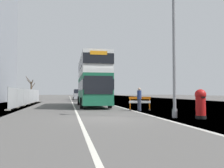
% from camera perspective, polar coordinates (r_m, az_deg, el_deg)
% --- Properties ---
extents(ground, '(140.00, 280.00, 0.10)m').
position_cam_1_polar(ground, '(13.70, 1.54, -8.31)').
color(ground, '#565451').
extents(double_decker_bus, '(2.95, 10.93, 5.10)m').
position_cam_1_polar(double_decker_bus, '(25.07, -4.68, 0.85)').
color(double_decker_bus, '#196042').
rests_on(double_decker_bus, ground).
extents(lamppost_foreground, '(0.29, 0.70, 7.83)m').
position_cam_1_polar(lamppost_foreground, '(14.36, 14.64, 6.98)').
color(lamppost_foreground, gray).
rests_on(lamppost_foreground, ground).
extents(red_pillar_postbox, '(0.61, 0.61, 1.63)m').
position_cam_1_polar(red_pillar_postbox, '(14.07, 20.43, -4.16)').
color(red_pillar_postbox, black).
rests_on(red_pillar_postbox, ground).
extents(roadworks_barrier, '(1.77, 0.85, 1.11)m').
position_cam_1_polar(roadworks_barrier, '(19.57, 6.67, -4.23)').
color(roadworks_barrier, orange).
rests_on(roadworks_barrier, ground).
extents(construction_site_fence, '(0.44, 20.60, 1.92)m').
position_cam_1_polar(construction_site_fence, '(30.84, -19.33, -2.92)').
color(construction_site_fence, '#A8AAAD').
rests_on(construction_site_fence, ground).
extents(car_oncoming_near, '(1.95, 4.07, 2.37)m').
position_cam_1_polar(car_oncoming_near, '(40.66, -6.76, -2.53)').
color(car_oncoming_near, gray).
rests_on(car_oncoming_near, ground).
extents(car_receding_mid, '(1.95, 4.06, 2.09)m').
position_cam_1_polar(car_receding_mid, '(48.56, -8.18, -2.60)').
color(car_receding_mid, gray).
rests_on(car_receding_mid, ground).
extents(car_receding_far, '(1.99, 4.21, 2.17)m').
position_cam_1_polar(car_receding_far, '(55.12, -7.47, -2.50)').
color(car_receding_far, black).
rests_on(car_receding_far, ground).
extents(bare_tree_far_verge_mid, '(2.58, 2.51, 6.01)m').
position_cam_1_polar(bare_tree_far_verge_mid, '(69.77, -18.80, -0.82)').
color(bare_tree_far_verge_mid, '#4C3D2D').
rests_on(bare_tree_far_verge_mid, ground).
extents(pedestrian_at_kerb, '(0.34, 0.34, 1.83)m').
position_cam_1_polar(pedestrian_at_kerb, '(18.95, 6.55, -3.62)').
color(pedestrian_at_kerb, '#2D3342').
rests_on(pedestrian_at_kerb, ground).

